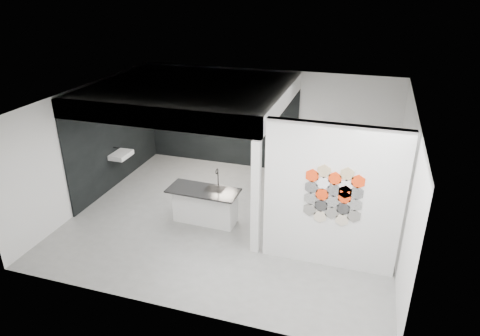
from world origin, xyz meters
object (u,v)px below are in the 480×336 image
bottle_dark (219,118)px  stockpot (192,114)px  glass_bowl (270,123)px  glass_vase (270,123)px  kettle (250,121)px  kitchen_island (205,205)px  utensil_cup (198,117)px  partition_panel (332,199)px  wall_basin (121,155)px

bottle_dark → stockpot: bearing=180.0°
glass_bowl → glass_vase: glass_vase is taller
stockpot → glass_vase: 2.28m
kettle → bottle_dark: bearing=156.7°
kettle → kitchen_island: bearing=-115.4°
stockpot → glass_bowl: stockpot is taller
utensil_cup → partition_panel: bearing=-42.8°
wall_basin → glass_vase: bearing=31.3°
wall_basin → bottle_dark: bottle_dark is taller
glass_bowl → stockpot: bearing=180.0°
stockpot → glass_bowl: 2.28m
kettle → glass_bowl: size_ratio=1.11×
glass_bowl → utensil_cup: bearing=180.0°
bottle_dark → kettle: bearing=0.0°
stockpot → utensil_cup: bearing=0.0°
wall_basin → bottle_dark: (1.93, 2.07, 0.54)m
bottle_dark → partition_panel: bearing=-47.5°
wall_basin → glass_vase: (3.39, 2.07, 0.55)m
glass_vase → utensil_cup: glass_vase is taller
glass_vase → kitchen_island: bearing=-102.3°
bottle_dark → utensil_cup: (-0.63, 0.00, -0.02)m
partition_panel → wall_basin: partition_panel is taller
stockpot → bottle_dark: bearing=0.0°
kitchen_island → bottle_dark: 3.36m
wall_basin → kitchen_island: kitchen_island is taller
wall_basin → kettle: bearing=36.2°
partition_panel → stockpot: 5.82m
wall_basin → kettle: kettle is taller
glass_vase → bottle_dark: glass_vase is taller
partition_panel → stockpot: partition_panel is taller
kitchen_island → bottle_dark: bearing=105.9°
wall_basin → utensil_cup: (1.29, 2.07, 0.52)m
stockpot → glass_bowl: size_ratio=1.53×
stockpot → partition_panel: bearing=-41.6°
partition_panel → kettle: bearing=124.3°
bottle_dark → wall_basin: bearing=-133.0°
glass_bowl → utensil_cup: 2.10m
wall_basin → utensil_cup: bearing=57.9°
glass_bowl → utensil_cup: glass_bowl is taller
glass_vase → stockpot: bearing=180.0°
kitchen_island → glass_vase: 3.34m
stockpot → glass_bowl: bearing=0.0°
partition_panel → utensil_cup: 5.69m
wall_basin → bottle_dark: size_ratio=4.21×
kettle → glass_bowl: (0.57, 0.00, -0.02)m
wall_basin → glass_bowl: glass_bowl is taller
wall_basin → glass_vase: 4.01m
utensil_cup → kitchen_island: bearing=-65.6°
stockpot → utensil_cup: 0.19m
bottle_dark → utensil_cup: bottle_dark is taller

